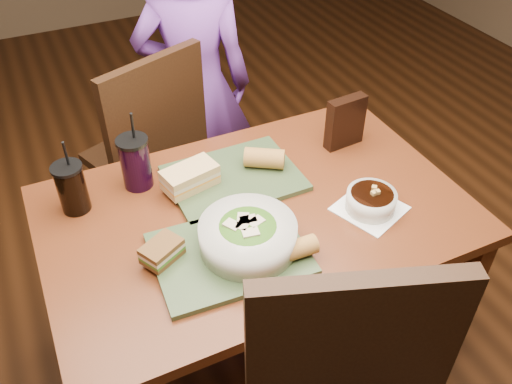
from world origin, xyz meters
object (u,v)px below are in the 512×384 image
Objects in this scene: chair_far at (155,150)px; soup_bowl at (371,201)px; diner at (195,87)px; sandwich_near at (162,251)px; tray_far at (234,178)px; sandwich_far at (190,177)px; cup_berry at (135,162)px; dining_table at (256,230)px; tray_near at (229,254)px; cup_cola at (72,188)px; chip_bag at (345,122)px; salad_bowl at (248,234)px; baguette_far at (264,158)px; baguette_near at (297,249)px.

soup_bowl is at bearing -61.37° from chair_far.
sandwich_near is at bearing 85.18° from diner.
tray_far is at bearing -75.95° from chair_far.
diner is at bearing 69.17° from sandwich_far.
cup_berry is (-0.62, 0.42, 0.06)m from soup_bowl.
sandwich_near reaches higher than tray_far.
dining_table is 1.27× the size of chair_far.
tray_near is at bearing 94.98° from diner.
tray_far is at bearing 64.56° from tray_near.
diner is at bearing 56.06° from cup_berry.
tray_near is 0.34m from tray_far.
chair_far is 0.63m from cup_cola.
cup_cola is at bearing 170.89° from tray_far.
soup_bowl is 0.91m from cup_cola.
sandwich_far is at bearing 56.11° from sandwich_near.
chip_bag is at bearing 23.24° from dining_table.
cup_berry is at bearing 115.10° from salad_bowl.
tray_far reaches higher than dining_table.
salad_bowl is at bearing -87.19° from chair_far.
chair_far is 7.73× the size of baguette_far.
chip_bag is (0.11, 0.34, 0.06)m from soup_bowl.
sandwich_far is (0.18, 0.27, 0.01)m from sandwich_near.
cup_cola is (-0.50, 0.24, 0.17)m from dining_table.
cup_berry reaches higher than tray_near.
cup_berry is 1.47× the size of chip_bag.
tray_far is 3.18× the size of sandwich_near.
tray_near is at bearing 149.79° from baguette_near.
cup_berry is (-0.29, 0.27, 0.18)m from dining_table.
tray_far is at bearing 99.80° from diner.
baguette_far is at bearing -14.93° from cup_berry.
chip_bag is at bearing -3.39° from cup_cola.
diner reaches higher than dining_table.
tray_near is 2.24× the size of chip_bag.
tray_far is (-0.01, 0.16, 0.10)m from dining_table.
salad_bowl is (-0.09, -0.31, 0.06)m from tray_far.
tray_far is at bearing -21.34° from cup_berry.
tray_far is 0.15m from sandwich_far.
dining_table is at bearing -25.67° from cup_cola.
sandwich_far is at bearing 89.67° from tray_near.
chip_bag is (0.58, 0.33, 0.08)m from tray_near.
soup_bowl is at bearing -0.25° from tray_near.
tray_near and tray_far have the same top height.
baguette_near is at bearing -59.41° from cup_berry.
baguette_far is 0.62m from cup_cola.
chair_far is 4.05× the size of cup_cola.
cup_berry is at bearing 145.41° from soup_bowl.
chip_bag is at bearing 45.42° from baguette_near.
tray_near reaches higher than dining_table.
soup_bowl is (0.46, -0.84, 0.22)m from chair_far.
cup_berry is (-0.14, 0.42, 0.08)m from tray_near.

